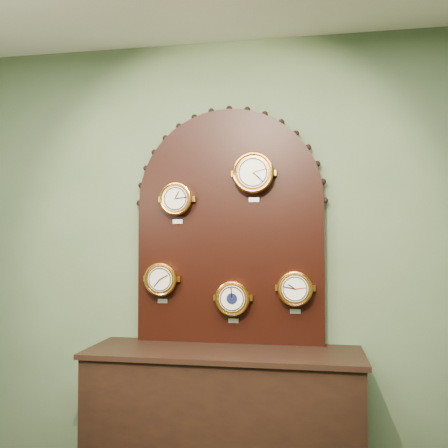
% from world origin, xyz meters
% --- Properties ---
extents(wall_back, '(4.00, 0.00, 4.00)m').
position_xyz_m(wall_back, '(0.00, 2.50, 1.40)').
color(wall_back, '#506847').
rests_on(wall_back, ground).
extents(shop_counter, '(1.60, 0.50, 0.80)m').
position_xyz_m(shop_counter, '(0.00, 2.23, 0.40)').
color(shop_counter, black).
rests_on(shop_counter, ground_plane).
extents(display_board, '(1.26, 0.06, 1.53)m').
position_xyz_m(display_board, '(0.00, 2.45, 1.63)').
color(display_board, black).
rests_on(display_board, shop_counter).
extents(roman_clock, '(0.21, 0.08, 0.26)m').
position_xyz_m(roman_clock, '(-0.33, 2.38, 1.75)').
color(roman_clock, orange).
rests_on(roman_clock, display_board).
extents(arabic_clock, '(0.26, 0.08, 0.31)m').
position_xyz_m(arabic_clock, '(0.16, 2.38, 1.90)').
color(arabic_clock, orange).
rests_on(arabic_clock, display_board).
extents(hygrometer, '(0.21, 0.08, 0.27)m').
position_xyz_m(hygrometer, '(-0.43, 2.38, 1.23)').
color(hygrometer, orange).
rests_on(hygrometer, display_board).
extents(barometer, '(0.22, 0.08, 0.27)m').
position_xyz_m(barometer, '(0.03, 2.38, 1.12)').
color(barometer, orange).
rests_on(barometer, display_board).
extents(tide_clock, '(0.22, 0.08, 0.27)m').
position_xyz_m(tide_clock, '(0.42, 2.38, 1.19)').
color(tide_clock, orange).
rests_on(tide_clock, display_board).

